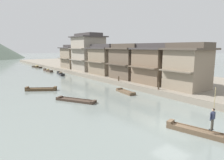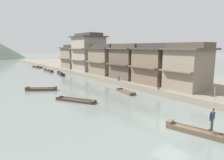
% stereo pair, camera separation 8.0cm
% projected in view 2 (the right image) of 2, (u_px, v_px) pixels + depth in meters
% --- Properties ---
extents(ground_plane, '(400.00, 400.00, 0.00)m').
position_uv_depth(ground_plane, '(172.00, 126.00, 16.26)').
color(ground_plane, gray).
extents(riverbank_right, '(18.00, 110.00, 0.79)m').
position_uv_depth(riverbank_right, '(111.00, 71.00, 49.35)').
color(riverbank_right, gray).
rests_on(riverbank_right, ground).
extents(boat_foreground_poled, '(1.89, 4.48, 0.55)m').
position_uv_depth(boat_foreground_poled, '(196.00, 131.00, 14.81)').
color(boat_foreground_poled, brown).
rests_on(boat_foreground_poled, ground).
extents(boatman_person, '(0.57, 0.26, 3.04)m').
position_uv_depth(boatman_person, '(212.00, 117.00, 13.98)').
color(boatman_person, black).
rests_on(boatman_person, boat_foreground_poled).
extents(boat_moored_nearest, '(1.48, 3.79, 0.40)m').
position_uv_depth(boat_moored_nearest, '(125.00, 92.00, 28.00)').
color(boat_moored_nearest, brown).
rests_on(boat_moored_nearest, ground).
extents(boat_moored_second, '(4.22, 3.26, 0.55)m').
position_uv_depth(boat_moored_second, '(41.00, 89.00, 29.58)').
color(boat_moored_second, brown).
rests_on(boat_moored_second, ground).
extents(boat_moored_third, '(1.87, 5.27, 0.72)m').
position_uv_depth(boat_moored_third, '(61.00, 74.00, 46.29)').
color(boat_moored_third, '#232326').
rests_on(boat_moored_third, ground).
extents(boat_moored_far, '(0.81, 5.41, 0.70)m').
position_uv_depth(boat_moored_far, '(48.00, 70.00, 52.61)').
color(boat_moored_far, '#423328').
rests_on(boat_moored_far, ground).
extents(boat_midriver_drifting, '(1.94, 5.02, 0.78)m').
position_uv_depth(boat_midriver_drifting, '(37.00, 67.00, 62.38)').
color(boat_midriver_drifting, '#33281E').
rests_on(boat_midriver_drifting, ground).
extents(boat_midriver_upstream, '(3.44, 4.95, 0.34)m').
position_uv_depth(boat_midriver_upstream, '(76.00, 100.00, 23.67)').
color(boat_midriver_upstream, '#423328').
rests_on(boat_midriver_upstream, ground).
extents(house_waterfront_nearest, '(6.01, 5.51, 6.14)m').
position_uv_depth(house_waterfront_nearest, '(188.00, 67.00, 26.40)').
color(house_waterfront_nearest, gray).
rests_on(house_waterfront_nearest, riverbank_right).
extents(house_waterfront_second, '(6.53, 6.31, 6.14)m').
position_uv_depth(house_waterfront_second, '(156.00, 64.00, 31.13)').
color(house_waterfront_second, '#75604C').
rests_on(house_waterfront_second, riverbank_right).
extents(house_waterfront_tall, '(5.44, 6.37, 6.14)m').
position_uv_depth(house_waterfront_tall, '(127.00, 61.00, 35.64)').
color(house_waterfront_tall, brown).
rests_on(house_waterfront_tall, riverbank_right).
extents(house_waterfront_narrow, '(5.27, 7.09, 6.14)m').
position_uv_depth(house_waterfront_narrow, '(104.00, 60.00, 41.23)').
color(house_waterfront_narrow, '#7F705B').
rests_on(house_waterfront_narrow, riverbank_right).
extents(house_waterfront_far, '(7.03, 7.43, 8.74)m').
position_uv_depth(house_waterfront_far, '(89.00, 52.00, 47.80)').
color(house_waterfront_far, gray).
rests_on(house_waterfront_far, riverbank_right).
extents(house_waterfront_end, '(6.92, 6.80, 6.14)m').
position_uv_depth(house_waterfront_end, '(75.00, 57.00, 53.74)').
color(house_waterfront_end, gray).
rests_on(house_waterfront_end, riverbank_right).
extents(mooring_post_dock_near, '(0.20, 0.20, 0.89)m').
position_uv_depth(mooring_post_dock_near, '(159.00, 86.00, 26.41)').
color(mooring_post_dock_near, '#473828').
rests_on(mooring_post_dock_near, riverbank_right).
extents(mooring_post_dock_mid, '(0.20, 0.20, 0.77)m').
position_uv_depth(mooring_post_dock_mid, '(119.00, 79.00, 33.11)').
color(mooring_post_dock_mid, '#473828').
rests_on(mooring_post_dock_mid, riverbank_right).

